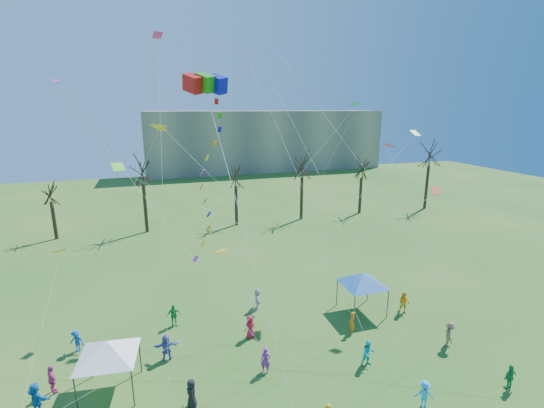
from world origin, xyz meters
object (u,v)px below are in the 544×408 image
object	(u,v)px
distant_building	(265,140)
big_box_kite	(214,183)
canopy_tent_white	(107,349)
canopy_tent_blue	(363,279)

from	to	relation	value
distant_building	big_box_kite	bearing A→B (deg)	-108.52
canopy_tent_white	distant_building	bearing A→B (deg)	67.00
big_box_kite	distant_building	bearing A→B (deg)	71.48
canopy_tent_blue	big_box_kite	bearing A→B (deg)	-156.45
distant_building	canopy_tent_blue	distance (m)	72.81
canopy_tent_white	canopy_tent_blue	xyz separation A→B (m)	(18.30, 3.44, 0.01)
big_box_kite	canopy_tent_blue	distance (m)	16.36
canopy_tent_white	canopy_tent_blue	bearing A→B (deg)	10.63
big_box_kite	canopy_tent_blue	xyz separation A→B (m)	(12.24, 5.34, -9.45)
big_box_kite	canopy_tent_white	size ratio (longest dim) A/B	3.91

